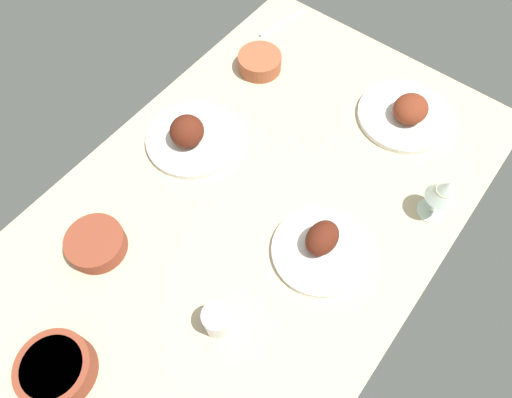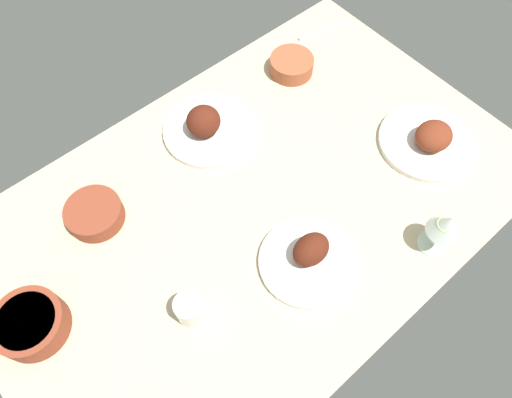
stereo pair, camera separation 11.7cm
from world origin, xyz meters
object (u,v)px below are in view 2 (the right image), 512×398
(bowl_sauce, at_px, (292,64))
(wine_glass, at_px, (445,226))
(bowl_onions, at_px, (94,213))
(plate_far_side, at_px, (429,140))
(plate_center_main, at_px, (207,126))
(bowl_potatoes, at_px, (31,324))
(water_tumbler, at_px, (189,309))
(fork_loose, at_px, (324,30))
(plate_near_viewer, at_px, (308,258))

(bowl_sauce, height_order, wine_glass, wine_glass)
(wine_glass, bearing_deg, bowl_onions, 134.85)
(plate_far_side, relative_size, bowl_onions, 1.84)
(plate_far_side, xyz_separation_m, plate_center_main, (-0.43, 0.42, 0.00))
(bowl_potatoes, relative_size, water_tumbler, 2.06)
(plate_center_main, relative_size, fork_loose, 1.37)
(plate_near_viewer, bearing_deg, fork_loose, 42.65)
(bowl_potatoes, height_order, wine_glass, wine_glass)
(bowl_onions, height_order, bowl_sauce, same)
(bowl_onions, relative_size, bowl_potatoes, 0.91)
(plate_far_side, distance_m, bowl_sauce, 0.45)
(bowl_sauce, distance_m, bowl_potatoes, 0.98)
(wine_glass, relative_size, water_tumbler, 1.86)
(plate_near_viewer, relative_size, bowl_onions, 1.62)
(plate_far_side, height_order, bowl_onions, plate_far_side)
(plate_near_viewer, height_order, bowl_potatoes, plate_near_viewer)
(water_tumbler, bearing_deg, bowl_potatoes, 144.89)
(plate_center_main, relative_size, bowl_sauce, 1.95)
(water_tumbler, bearing_deg, bowl_onions, 95.98)
(bowl_onions, xyz_separation_m, water_tumbler, (0.04, -0.35, 0.01))
(bowl_onions, bearing_deg, fork_loose, 7.26)
(bowl_sauce, xyz_separation_m, bowl_potatoes, (-0.95, -0.21, 0.01))
(plate_center_main, height_order, wine_glass, wine_glass)
(plate_center_main, distance_m, bowl_sauce, 0.34)
(wine_glass, bearing_deg, plate_near_viewer, 148.20)
(plate_near_viewer, height_order, bowl_sauce, plate_near_viewer)
(plate_far_side, bearing_deg, bowl_sauce, 102.60)
(bowl_sauce, distance_m, wine_glass, 0.66)
(plate_far_side, bearing_deg, fork_loose, 78.77)
(plate_far_side, relative_size, water_tumbler, 3.46)
(plate_near_viewer, xyz_separation_m, bowl_potatoes, (-0.57, 0.27, 0.01))
(bowl_sauce, bearing_deg, plate_center_main, -176.47)
(bowl_onions, distance_m, bowl_sauce, 0.71)
(plate_far_side, bearing_deg, plate_near_viewer, -175.68)
(plate_center_main, relative_size, bowl_onions, 1.81)
(plate_far_side, relative_size, plate_center_main, 1.02)
(bowl_potatoes, bearing_deg, fork_loose, 13.01)
(plate_near_viewer, xyz_separation_m, water_tumbler, (-0.29, 0.08, 0.01))
(plate_center_main, relative_size, wine_glass, 1.82)
(plate_far_side, distance_m, bowl_onions, 0.90)
(water_tumbler, bearing_deg, bowl_sauce, 30.95)
(plate_near_viewer, distance_m, fork_loose, 0.80)
(bowl_potatoes, xyz_separation_m, water_tumbler, (0.28, -0.20, 0.00))
(plate_near_viewer, xyz_separation_m, bowl_onions, (-0.32, 0.43, 0.00))
(plate_near_viewer, height_order, plate_far_side, plate_near_viewer)
(plate_near_viewer, distance_m, wine_glass, 0.32)
(wine_glass, xyz_separation_m, fork_loose, (0.32, 0.70, -0.10))
(plate_far_side, xyz_separation_m, water_tumbler, (-0.77, 0.04, 0.02))
(bowl_onions, xyz_separation_m, wine_glass, (0.58, -0.59, 0.07))
(plate_near_viewer, xyz_separation_m, fork_loose, (0.59, 0.54, -0.02))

